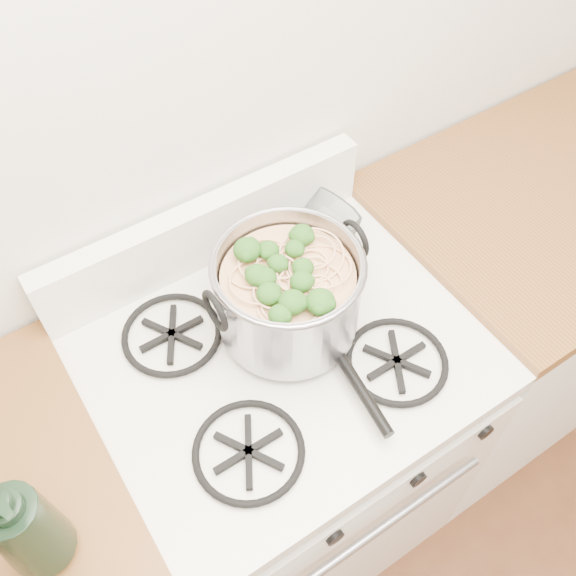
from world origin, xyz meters
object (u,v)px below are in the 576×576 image
at_px(gas_range, 285,447).
at_px(spatula, 322,328).
at_px(stock_pot, 288,294).
at_px(glass_bowl, 298,235).
at_px(bottle, 21,523).

height_order(gas_range, spatula, spatula).
height_order(stock_pot, glass_bowl, stock_pot).
bearing_deg(stock_pot, spatula, -52.68).
bearing_deg(stock_pot, bottle, -164.36).
height_order(spatula, bottle, bottle).
relative_size(stock_pot, spatula, 1.03).
bearing_deg(stock_pot, glass_bowl, 50.87).
xyz_separation_m(spatula, bottle, (-0.61, -0.10, 0.12)).
bearing_deg(glass_bowl, bottle, -154.80).
xyz_separation_m(spatula, glass_bowl, (0.10, 0.23, 0.00)).
relative_size(stock_pot, glass_bowl, 3.32).
distance_m(stock_pot, glass_bowl, 0.24).
xyz_separation_m(gas_range, glass_bowl, (0.18, 0.22, 0.50)).
bearing_deg(glass_bowl, gas_range, -129.70).
bearing_deg(spatula, glass_bowl, 74.55).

